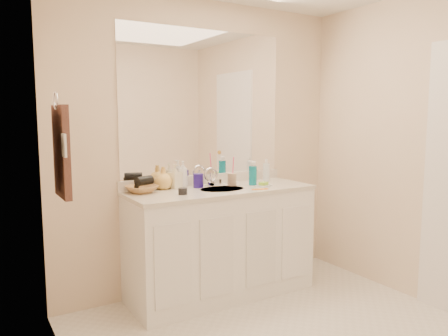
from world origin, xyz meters
name	(u,v)px	position (x,y,z in m)	size (l,w,h in m)	color
wall_back	(204,146)	(0.00, 1.30, 1.20)	(2.60, 0.02, 2.40)	beige
wall_left	(85,176)	(-1.30, 0.00, 1.20)	(0.02, 2.60, 2.40)	beige
wall_right	(441,151)	(1.30, 0.00, 1.20)	(0.02, 2.60, 2.40)	beige
vanity_cabinet	(221,244)	(0.00, 1.02, 0.42)	(1.50, 0.55, 0.85)	white
countertop	(221,190)	(0.00, 1.02, 0.86)	(1.52, 0.57, 0.03)	silver
backsplash	(205,179)	(0.00, 1.29, 0.92)	(1.52, 0.03, 0.08)	silver
sink_basin	(222,190)	(0.00, 1.00, 0.87)	(0.37, 0.37, 0.02)	beige
faucet	(211,179)	(0.00, 1.18, 0.94)	(0.02, 0.02, 0.11)	silver
mirror	(204,103)	(0.00, 1.29, 1.56)	(1.48, 0.01, 1.20)	white
blue_mug	(198,181)	(-0.13, 1.16, 0.94)	(0.08, 0.08, 0.11)	navy
tan_cup	(232,179)	(0.15, 1.10, 0.93)	(0.08, 0.08, 0.10)	tan
toothbrush	(233,168)	(0.16, 1.10, 1.03)	(0.01, 0.01, 0.18)	#FF4381
mouthwash_bottle	(253,175)	(0.32, 1.04, 0.96)	(0.07, 0.07, 0.16)	#0C7A93
clear_pump_bottle	(266,172)	(0.55, 1.16, 0.96)	(0.06, 0.06, 0.16)	silver
soap_dish	(264,186)	(0.35, 0.92, 0.89)	(0.11, 0.09, 0.01)	silver
green_soap	(264,184)	(0.35, 0.92, 0.90)	(0.07, 0.05, 0.03)	#8ED133
orange_comb	(260,189)	(0.24, 0.83, 0.88)	(0.14, 0.03, 0.01)	orange
dark_jar	(183,191)	(-0.38, 0.94, 0.90)	(0.07, 0.07, 0.05)	black
soap_bottle_white	(183,174)	(-0.23, 1.24, 0.99)	(0.08, 0.08, 0.21)	white
soap_bottle_cream	(175,176)	(-0.31, 1.23, 0.98)	(0.09, 0.09, 0.19)	#F2EAC5
soap_bottle_yellow	(163,178)	(-0.41, 1.23, 0.97)	(0.14, 0.14, 0.18)	#F1C15D
wicker_basket	(142,189)	(-0.61, 1.17, 0.91)	(0.23, 0.23, 0.06)	#B07D47
hair_dryer	(144,181)	(-0.59, 1.17, 0.97)	(0.07, 0.07, 0.14)	black
towel_ring	(56,101)	(-1.27, 0.77, 1.55)	(0.11, 0.11, 0.01)	silver
hand_towel	(61,152)	(-1.25, 0.77, 1.25)	(0.04, 0.32, 0.55)	#34201B
switch_plate	(64,145)	(-1.27, 0.57, 1.30)	(0.01, 0.09, 0.13)	silver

